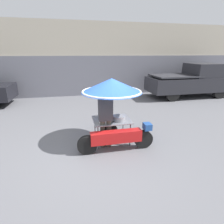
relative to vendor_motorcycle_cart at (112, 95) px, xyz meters
name	(u,v)px	position (x,y,z in m)	size (l,w,h in m)	color
ground_plane	(101,152)	(-0.42, -0.50, -1.46)	(36.00, 36.00, 0.00)	slate
shopfront_building	(82,60)	(-0.42, 7.36, 0.68)	(28.00, 2.06, 4.32)	#B2A893
vendor_motorcycle_cart	(112,95)	(0.00, 0.00, 0.00)	(2.10, 1.71, 1.91)	black
vendor_person	(106,116)	(-0.24, -0.24, -0.54)	(0.38, 0.22, 1.65)	#4C473D
pickup_truck	(192,81)	(5.91, 4.67, -0.51)	(5.04, 1.85, 1.97)	black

